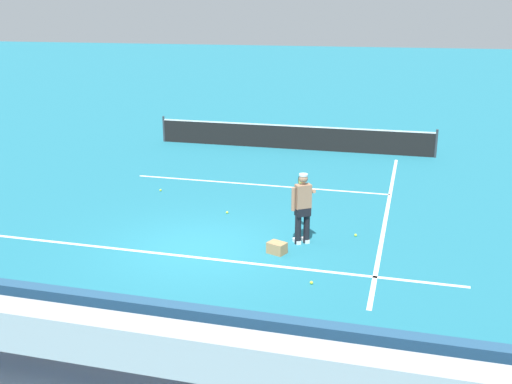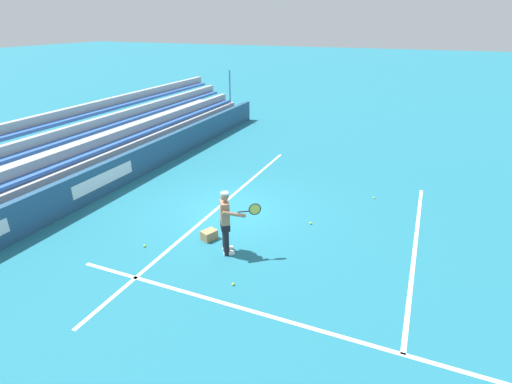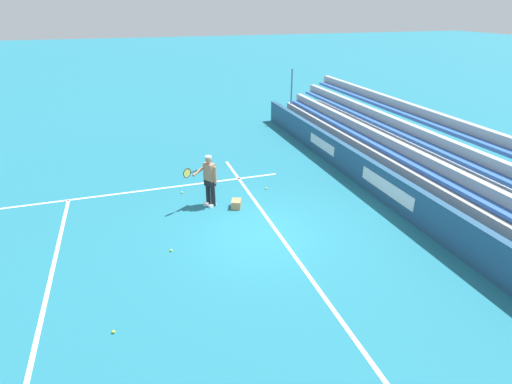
# 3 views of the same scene
# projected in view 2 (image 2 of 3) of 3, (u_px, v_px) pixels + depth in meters

# --- Properties ---
(ground_plane) EXTENTS (160.00, 160.00, 0.00)m
(ground_plane) POSITION_uv_depth(u_px,v_px,m) (232.00, 211.00, 12.70)
(ground_plane) COLOR #1E6B7F
(court_baseline_white) EXTENTS (12.00, 0.10, 0.01)m
(court_baseline_white) POSITION_uv_depth(u_px,v_px,m) (218.00, 208.00, 12.87)
(court_baseline_white) COLOR white
(court_baseline_white) RESTS_ON ground
(court_sideline_white) EXTENTS (0.10, 12.00, 0.01)m
(court_sideline_white) POSITION_uv_depth(u_px,v_px,m) (322.00, 331.00, 7.79)
(court_sideline_white) COLOR white
(court_sideline_white) RESTS_ON ground
(court_service_line_white) EXTENTS (8.22, 0.10, 0.01)m
(court_service_line_white) POSITION_uv_depth(u_px,v_px,m) (415.00, 246.00, 10.72)
(court_service_line_white) COLOR white
(court_service_line_white) RESTS_ON ground
(back_wall_sponsor_board) EXTENTS (23.32, 0.25, 1.10)m
(back_wall_sponsor_board) POSITION_uv_depth(u_px,v_px,m) (113.00, 174.00, 14.14)
(back_wall_sponsor_board) COLOR navy
(back_wall_sponsor_board) RESTS_ON ground
(bleacher_stand) EXTENTS (22.16, 2.40, 2.95)m
(bleacher_stand) POSITION_uv_depth(u_px,v_px,m) (74.00, 163.00, 14.73)
(bleacher_stand) COLOR #9EA3A8
(bleacher_stand) RESTS_ON ground
(tennis_player) EXTENTS (0.59, 1.06, 1.71)m
(tennis_player) POSITION_uv_depth(u_px,v_px,m) (226.00, 222.00, 10.07)
(tennis_player) COLOR black
(tennis_player) RESTS_ON ground
(ball_box_cardboard) EXTENTS (0.48, 0.43, 0.26)m
(ball_box_cardboard) POSITION_uv_depth(u_px,v_px,m) (209.00, 235.00, 11.01)
(ball_box_cardboard) COLOR #A87F51
(ball_box_cardboard) RESTS_ON ground
(tennis_ball_by_box) EXTENTS (0.07, 0.07, 0.07)m
(tennis_ball_by_box) POSITION_uv_depth(u_px,v_px,m) (311.00, 223.00, 11.85)
(tennis_ball_by_box) COLOR #CCE533
(tennis_ball_by_box) RESTS_ON ground
(tennis_ball_midcourt) EXTENTS (0.07, 0.07, 0.07)m
(tennis_ball_midcourt) POSITION_uv_depth(u_px,v_px,m) (233.00, 284.00, 9.12)
(tennis_ball_midcourt) COLOR #CCE533
(tennis_ball_midcourt) RESTS_ON ground
(tennis_ball_near_player) EXTENTS (0.07, 0.07, 0.07)m
(tennis_ball_near_player) POSITION_uv_depth(u_px,v_px,m) (145.00, 246.00, 10.67)
(tennis_ball_near_player) COLOR #CCE533
(tennis_ball_near_player) RESTS_ON ground
(tennis_ball_on_baseline) EXTENTS (0.07, 0.07, 0.07)m
(tennis_ball_on_baseline) POSITION_uv_depth(u_px,v_px,m) (374.00, 198.00, 13.53)
(tennis_ball_on_baseline) COLOR #CCE533
(tennis_ball_on_baseline) RESTS_ON ground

